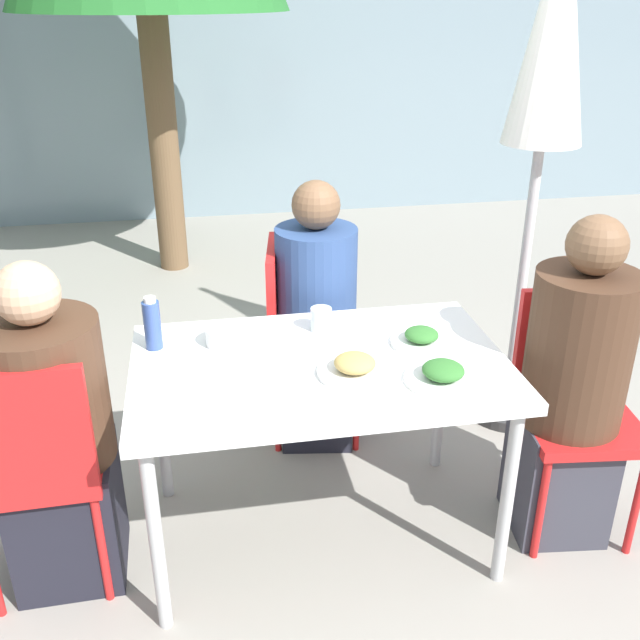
{
  "coord_description": "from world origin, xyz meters",
  "views": [
    {
      "loc": [
        -0.37,
        -2.05,
        1.84
      ],
      "look_at": [
        0.0,
        0.0,
        0.88
      ],
      "focal_mm": 40.0,
      "sensor_mm": 36.0,
      "label": 1
    }
  ],
  "objects_px": {
    "chair_left": "(35,459)",
    "salad_bowl": "(226,336)",
    "person_right": "(571,394)",
    "drinking_cup": "(321,319)",
    "closed_umbrella": "(551,61)",
    "person_left": "(55,441)",
    "chair_far": "(298,326)",
    "person_far": "(316,325)",
    "chair_right": "(575,392)",
    "bottle": "(152,324)"
  },
  "relations": [
    {
      "from": "bottle",
      "to": "salad_bowl",
      "type": "height_order",
      "value": "bottle"
    },
    {
      "from": "chair_far",
      "to": "closed_umbrella",
      "type": "bearing_deg",
      "value": 96.27
    },
    {
      "from": "person_left",
      "to": "chair_right",
      "type": "xyz_separation_m",
      "value": [
        1.8,
        -0.01,
        -0.0
      ]
    },
    {
      "from": "closed_umbrella",
      "to": "bottle",
      "type": "bearing_deg",
      "value": -163.63
    },
    {
      "from": "person_right",
      "to": "closed_umbrella",
      "type": "distance_m",
      "value": 1.28
    },
    {
      "from": "person_left",
      "to": "chair_far",
      "type": "xyz_separation_m",
      "value": [
        0.9,
        0.72,
        -0.0
      ]
    },
    {
      "from": "closed_umbrella",
      "to": "drinking_cup",
      "type": "height_order",
      "value": "closed_umbrella"
    },
    {
      "from": "chair_right",
      "to": "drinking_cup",
      "type": "relative_size",
      "value": 10.42
    },
    {
      "from": "person_right",
      "to": "chair_left",
      "type": "bearing_deg",
      "value": 6.61
    },
    {
      "from": "person_right",
      "to": "chair_right",
      "type": "bearing_deg",
      "value": -122.05
    },
    {
      "from": "drinking_cup",
      "to": "salad_bowl",
      "type": "xyz_separation_m",
      "value": [
        -0.34,
        -0.05,
        -0.01
      ]
    },
    {
      "from": "chair_left",
      "to": "person_right",
      "type": "height_order",
      "value": "person_right"
    },
    {
      "from": "chair_right",
      "to": "drinking_cup",
      "type": "height_order",
      "value": "chair_right"
    },
    {
      "from": "closed_umbrella",
      "to": "bottle",
      "type": "relative_size",
      "value": 11.53
    },
    {
      "from": "chair_right",
      "to": "closed_umbrella",
      "type": "relative_size",
      "value": 0.41
    },
    {
      "from": "chair_right",
      "to": "person_right",
      "type": "bearing_deg",
      "value": 57.95
    },
    {
      "from": "person_left",
      "to": "person_right",
      "type": "height_order",
      "value": "person_right"
    },
    {
      "from": "person_left",
      "to": "chair_far",
      "type": "relative_size",
      "value": 1.29
    },
    {
      "from": "chair_right",
      "to": "person_right",
      "type": "distance_m",
      "value": 0.1
    },
    {
      "from": "person_left",
      "to": "chair_right",
      "type": "height_order",
      "value": "person_left"
    },
    {
      "from": "bottle",
      "to": "chair_far",
      "type": "bearing_deg",
      "value": 41.55
    },
    {
      "from": "chair_right",
      "to": "person_right",
      "type": "relative_size",
      "value": 0.73
    },
    {
      "from": "chair_left",
      "to": "person_right",
      "type": "relative_size",
      "value": 0.73
    },
    {
      "from": "chair_far",
      "to": "bottle",
      "type": "bearing_deg",
      "value": -39.55
    },
    {
      "from": "drinking_cup",
      "to": "chair_left",
      "type": "bearing_deg",
      "value": -160.99
    },
    {
      "from": "bottle",
      "to": "salad_bowl",
      "type": "distance_m",
      "value": 0.25
    },
    {
      "from": "chair_left",
      "to": "bottle",
      "type": "relative_size",
      "value": 4.69
    },
    {
      "from": "chair_left",
      "to": "person_far",
      "type": "xyz_separation_m",
      "value": [
        1.02,
        0.74,
        0.03
      ]
    },
    {
      "from": "chair_left",
      "to": "chair_right",
      "type": "xyz_separation_m",
      "value": [
        1.85,
        0.07,
        0.0
      ]
    },
    {
      "from": "chair_left",
      "to": "person_left",
      "type": "distance_m",
      "value": 0.09
    },
    {
      "from": "person_left",
      "to": "drinking_cup",
      "type": "distance_m",
      "value": 0.98
    },
    {
      "from": "chair_far",
      "to": "salad_bowl",
      "type": "relative_size",
      "value": 6.31
    },
    {
      "from": "person_far",
      "to": "closed_umbrella",
      "type": "height_order",
      "value": "closed_umbrella"
    },
    {
      "from": "chair_far",
      "to": "person_far",
      "type": "distance_m",
      "value": 0.1
    },
    {
      "from": "person_left",
      "to": "bottle",
      "type": "relative_size",
      "value": 6.03
    },
    {
      "from": "person_far",
      "to": "drinking_cup",
      "type": "distance_m",
      "value": 0.46
    },
    {
      "from": "chair_right",
      "to": "person_far",
      "type": "distance_m",
      "value": 1.07
    },
    {
      "from": "chair_left",
      "to": "salad_bowl",
      "type": "xyz_separation_m",
      "value": [
        0.62,
        0.28,
        0.23
      ]
    },
    {
      "from": "closed_umbrella",
      "to": "chair_right",
      "type": "bearing_deg",
      "value": -97.89
    },
    {
      "from": "chair_right",
      "to": "bottle",
      "type": "bearing_deg",
      "value": -2.01
    },
    {
      "from": "person_left",
      "to": "salad_bowl",
      "type": "distance_m",
      "value": 0.65
    },
    {
      "from": "person_right",
      "to": "closed_umbrella",
      "type": "height_order",
      "value": "closed_umbrella"
    },
    {
      "from": "drinking_cup",
      "to": "salad_bowl",
      "type": "relative_size",
      "value": 0.61
    },
    {
      "from": "closed_umbrella",
      "to": "chair_far",
      "type": "bearing_deg",
      "value": 177.37
    },
    {
      "from": "chair_left",
      "to": "salad_bowl",
      "type": "relative_size",
      "value": 6.31
    },
    {
      "from": "chair_far",
      "to": "drinking_cup",
      "type": "distance_m",
      "value": 0.53
    },
    {
      "from": "person_left",
      "to": "drinking_cup",
      "type": "height_order",
      "value": "person_left"
    },
    {
      "from": "chair_far",
      "to": "drinking_cup",
      "type": "relative_size",
      "value": 10.42
    },
    {
      "from": "chair_right",
      "to": "person_far",
      "type": "xyz_separation_m",
      "value": [
        -0.83,
        0.67,
        0.03
      ]
    },
    {
      "from": "closed_umbrella",
      "to": "chair_left",
      "type": "bearing_deg",
      "value": -158.73
    }
  ]
}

